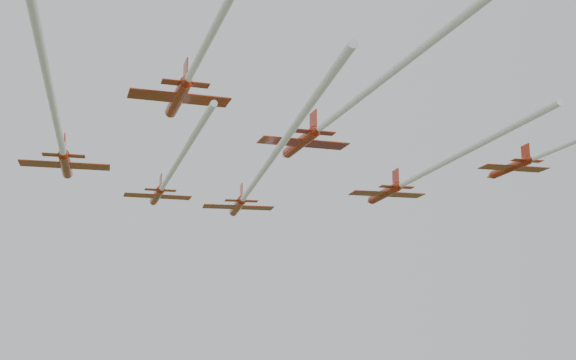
{
  "coord_description": "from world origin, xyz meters",
  "views": [
    {
      "loc": [
        4.0,
        -81.8,
        43.85
      ],
      "look_at": [
        -0.18,
        -1.99,
        61.32
      ],
      "focal_mm": 45.0,
      "sensor_mm": 36.0,
      "label": 1
    }
  ],
  "objects_px": {
    "jet_row3_left": "(60,138)",
    "jet_row4_left": "(222,15)",
    "jet_lead": "(254,183)",
    "jet_row2_right": "(411,180)",
    "jet_row2_left": "(166,181)",
    "jet_row3_mid": "(338,114)"
  },
  "relations": [
    {
      "from": "jet_row3_left",
      "to": "jet_row4_left",
      "type": "distance_m",
      "value": 24.17
    },
    {
      "from": "jet_lead",
      "to": "jet_row2_right",
      "type": "relative_size",
      "value": 1.48
    },
    {
      "from": "jet_row2_left",
      "to": "jet_row4_left",
      "type": "relative_size",
      "value": 0.68
    },
    {
      "from": "jet_row3_mid",
      "to": "jet_row4_left",
      "type": "relative_size",
      "value": 0.78
    },
    {
      "from": "jet_row2_right",
      "to": "jet_lead",
      "type": "bearing_deg",
      "value": 162.4
    },
    {
      "from": "jet_row2_right",
      "to": "jet_row4_left",
      "type": "xyz_separation_m",
      "value": [
        -16.37,
        -42.94,
        1.2
      ]
    },
    {
      "from": "jet_lead",
      "to": "jet_row2_left",
      "type": "xyz_separation_m",
      "value": [
        -8.7,
        -8.69,
        -1.54
      ]
    },
    {
      "from": "jet_row3_mid",
      "to": "jet_lead",
      "type": "bearing_deg",
      "value": 92.43
    },
    {
      "from": "jet_lead",
      "to": "jet_row2_left",
      "type": "distance_m",
      "value": 12.4
    },
    {
      "from": "jet_lead",
      "to": "jet_row3_left",
      "type": "xyz_separation_m",
      "value": [
        -14.17,
        -25.72,
        -1.39
      ]
    },
    {
      "from": "jet_lead",
      "to": "jet_row3_mid",
      "type": "distance_m",
      "value": 24.61
    },
    {
      "from": "jet_row2_right",
      "to": "jet_row3_mid",
      "type": "relative_size",
      "value": 0.95
    },
    {
      "from": "jet_lead",
      "to": "jet_row3_mid",
      "type": "height_order",
      "value": "jet_row3_mid"
    },
    {
      "from": "jet_row2_left",
      "to": "jet_row3_mid",
      "type": "bearing_deg",
      "value": -56.57
    },
    {
      "from": "jet_lead",
      "to": "jet_row2_left",
      "type": "bearing_deg",
      "value": -149.04
    },
    {
      "from": "jet_row3_left",
      "to": "jet_row3_mid",
      "type": "height_order",
      "value": "jet_row3_mid"
    },
    {
      "from": "jet_row4_left",
      "to": "jet_row3_left",
      "type": "bearing_deg",
      "value": 112.38
    },
    {
      "from": "jet_row3_mid",
      "to": "jet_row2_right",
      "type": "bearing_deg",
      "value": 47.39
    },
    {
      "from": "jet_row2_left",
      "to": "jet_row3_left",
      "type": "bearing_deg",
      "value": -127.28
    },
    {
      "from": "jet_row3_mid",
      "to": "jet_row4_left",
      "type": "bearing_deg",
      "value": -130.58
    },
    {
      "from": "jet_row3_left",
      "to": "jet_row3_mid",
      "type": "xyz_separation_m",
      "value": [
        23.85,
        3.13,
        2.72
      ]
    },
    {
      "from": "jet_lead",
      "to": "jet_row3_mid",
      "type": "relative_size",
      "value": 1.41
    }
  ]
}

